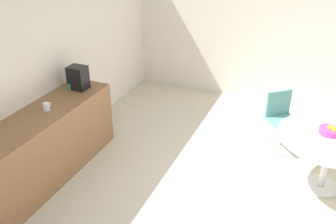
# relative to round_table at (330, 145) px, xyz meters

# --- Properties ---
(ground_plane) EXTENTS (6.00, 6.00, 0.00)m
(ground_plane) POSITION_rel_round_table_xyz_m (-0.70, 0.62, -0.62)
(ground_plane) COLOR beige
(wall_back) EXTENTS (6.00, 0.10, 2.60)m
(wall_back) POSITION_rel_round_table_xyz_m (-0.70, 3.62, 0.68)
(wall_back) COLOR silver
(wall_back) RESTS_ON ground_plane
(wall_side_right) EXTENTS (0.10, 6.00, 2.60)m
(wall_side_right) POSITION_rel_round_table_xyz_m (2.30, 0.62, 0.68)
(wall_side_right) COLOR silver
(wall_side_right) RESTS_ON ground_plane
(counter_block) EXTENTS (2.20, 0.60, 0.90)m
(counter_block) POSITION_rel_round_table_xyz_m (-1.11, 3.27, -0.17)
(counter_block) COLOR brown
(counter_block) RESTS_ON ground_plane
(round_table) EXTENTS (1.22, 1.22, 0.73)m
(round_table) POSITION_rel_round_table_xyz_m (0.00, 0.00, 0.00)
(round_table) COLOR silver
(round_table) RESTS_ON ground_plane
(chair_teal) EXTENTS (0.59, 0.59, 0.83)m
(chair_teal) POSITION_rel_round_table_xyz_m (0.79, 0.66, -0.10)
(chair_teal) COLOR silver
(chair_teal) RESTS_ON ground_plane
(fruit_bowl) EXTENTS (0.25, 0.25, 0.11)m
(fruit_bowl) POSITION_rel_round_table_xyz_m (0.06, 0.03, 0.16)
(fruit_bowl) COLOR #D8338C
(fruit_bowl) RESTS_ON round_table
(mug_green) EXTENTS (0.13, 0.08, 0.09)m
(mug_green) POSITION_rel_round_table_xyz_m (-0.37, 3.36, 0.33)
(mug_green) COLOR #338C59
(mug_green) RESTS_ON counter_block
(mug_red) EXTENTS (0.13, 0.08, 0.09)m
(mug_red) POSITION_rel_round_table_xyz_m (-1.00, 3.25, 0.33)
(mug_red) COLOR white
(mug_red) RESTS_ON counter_block
(coffee_maker) EXTENTS (0.20, 0.24, 0.32)m
(coffee_maker) POSITION_rel_round_table_xyz_m (-0.31, 3.27, 0.44)
(coffee_maker) COLOR black
(coffee_maker) RESTS_ON counter_block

